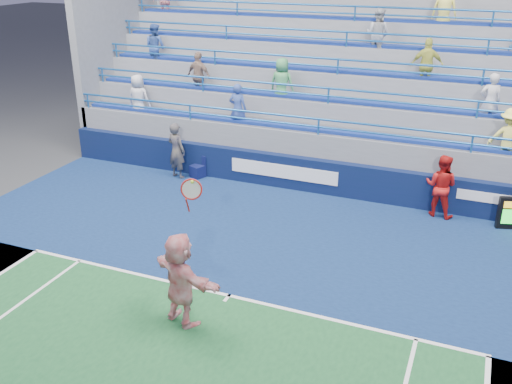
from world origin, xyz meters
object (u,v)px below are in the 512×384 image
at_px(judge_chair, 198,170).
at_px(ball_girl, 441,186).
at_px(line_judge, 176,151).
at_px(tennis_player, 181,279).

relative_size(judge_chair, ball_girl, 0.40).
height_order(line_judge, ball_girl, line_judge).
distance_m(judge_chair, ball_girl, 7.92).
distance_m(tennis_player, ball_girl, 8.57).
bearing_deg(judge_chair, tennis_player, -64.53).
height_order(tennis_player, line_judge, tennis_player).
xyz_separation_m(judge_chair, line_judge, (-0.63, -0.27, 0.71)).
relative_size(judge_chair, tennis_player, 0.23).
xyz_separation_m(judge_chair, ball_girl, (7.89, -0.06, 0.69)).
relative_size(tennis_player, ball_girl, 1.75).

